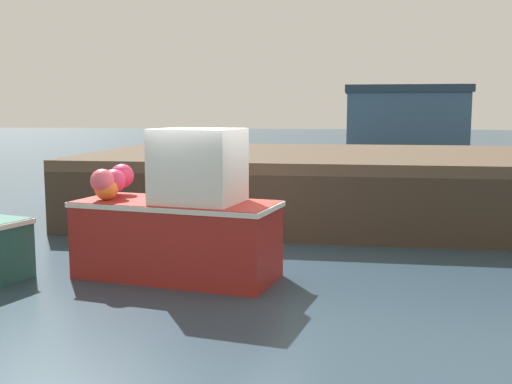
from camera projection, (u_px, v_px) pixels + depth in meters
ground at (232, 277)px, 10.56m from camera, size 120.00×160.00×0.10m
pier at (350, 165)px, 15.67m from camera, size 13.27×7.42×1.67m
fishing_boat_near_right at (178, 219)px, 10.24m from camera, size 3.53×1.94×2.47m
warehouse at (405, 118)px, 43.41m from camera, size 8.26×6.02×4.42m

